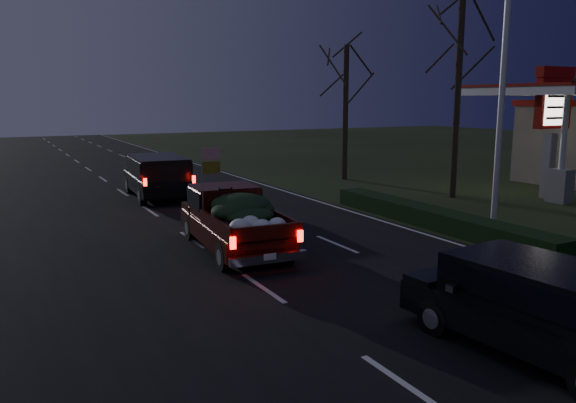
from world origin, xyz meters
name	(u,v)px	position (x,y,z in m)	size (l,w,h in m)	color
ground	(263,289)	(0.00, 0.00, 0.00)	(120.00, 120.00, 0.00)	black
road_asphalt	(263,288)	(0.00, 0.00, 0.01)	(14.00, 120.00, 0.02)	black
hedge_row	(434,218)	(7.80, 3.00, 0.30)	(1.00, 10.00, 0.60)	black
light_pole	(504,59)	(9.50, 2.00, 5.48)	(0.50, 0.90, 9.16)	silver
gas_price_pylon	(553,110)	(16.00, 4.99, 3.77)	(2.00, 0.41, 5.57)	gray
gas_canopy	(564,97)	(18.00, 6.00, 4.35)	(7.10, 6.10, 4.88)	silver
bare_tree_mid	(460,48)	(12.50, 7.00, 6.35)	(3.60, 3.60, 8.50)	black
bare_tree_far	(346,80)	(11.50, 14.00, 5.23)	(3.60, 3.60, 7.00)	black
pickup_truck	(234,216)	(0.71, 3.39, 0.98)	(2.30, 5.13, 2.62)	#3A0D07
lead_suv	(158,172)	(1.11, 12.92, 1.12)	(2.47, 5.26, 1.48)	black
rear_suv	(545,301)	(2.62, -5.26, 0.97)	(2.34, 4.61, 1.28)	black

